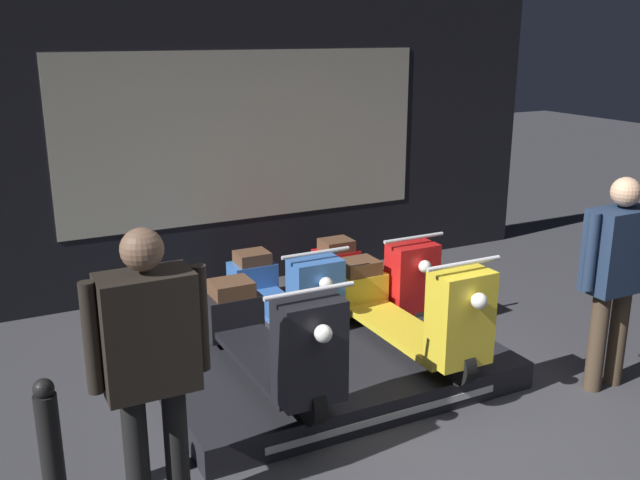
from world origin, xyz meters
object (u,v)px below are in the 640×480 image
scooter_backrow_1 (375,277)px  person_right_browsing (617,266)px  scooter_display_left (270,337)px  scooter_backrow_0 (285,293)px  person_left_browsing (150,354)px  street_bollard (51,447)px  scooter_display_right (409,309)px

scooter_backrow_1 → person_right_browsing: person_right_browsing is taller
scooter_display_left → scooter_backrow_1: scooter_display_left is taller
person_right_browsing → scooter_backrow_0: bearing=128.8°
person_left_browsing → street_bollard: (-0.50, 0.34, -0.59)m
scooter_backrow_0 → scooter_display_right: bearing=-69.0°
scooter_backrow_0 → person_left_browsing: bearing=-129.0°
scooter_backrow_0 → person_left_browsing: person_left_browsing is taller
scooter_display_right → scooter_backrow_0: bearing=111.0°
scooter_display_left → person_right_browsing: 2.53m
scooter_backrow_1 → person_left_browsing: (-2.63, -2.09, 0.67)m
person_left_browsing → person_right_browsing: person_left_browsing is taller
scooter_display_right → scooter_backrow_0: scooter_display_right is taller
scooter_backrow_1 → person_left_browsing: 3.43m
scooter_backrow_0 → scooter_backrow_1: (0.94, 0.00, 0.00)m
scooter_display_left → scooter_display_right: same height
scooter_display_left → person_right_browsing: size_ratio=1.12×
street_bollard → scooter_backrow_1: bearing=29.2°
street_bollard → scooter_backrow_0: bearing=38.6°
scooter_backrow_0 → street_bollard: scooter_backrow_0 is taller
scooter_display_left → street_bollard: (-1.52, -0.50, -0.14)m
person_right_browsing → street_bollard: person_right_browsing is taller
scooter_display_left → person_right_browsing: (2.35, -0.85, 0.42)m
scooter_backrow_0 → scooter_backrow_1: same height
scooter_display_right → scooter_backrow_0: size_ratio=1.00×
person_left_browsing → scooter_backrow_1: bearing=38.5°
scooter_display_right → person_right_browsing: size_ratio=1.12×
person_left_browsing → street_bollard: size_ratio=2.05×
scooter_backrow_0 → street_bollard: bearing=-141.4°
scooter_backrow_0 → person_left_browsing: 2.78m
scooter_display_right → person_left_browsing: (-2.17, -0.85, 0.46)m
scooter_backrow_1 → street_bollard: bearing=-150.8°
scooter_display_right → street_bollard: 2.72m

